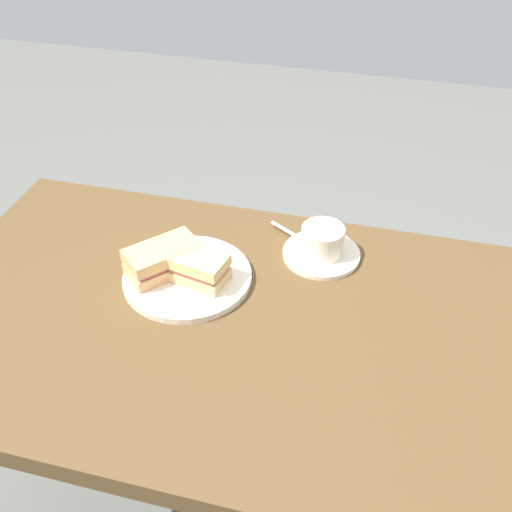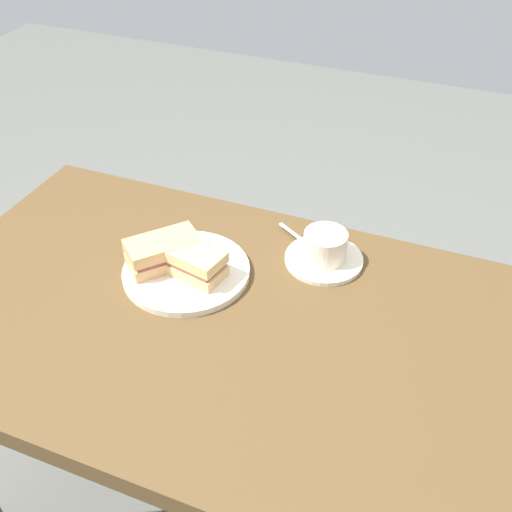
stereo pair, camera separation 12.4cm
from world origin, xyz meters
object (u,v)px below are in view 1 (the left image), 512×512
dining_table (245,368)px  sandwich_front (192,266)px  sandwich_plate (187,277)px  spoon (294,235)px  sandwich_back (163,259)px  coffee_cup (323,239)px  coffee_saucer (321,254)px

dining_table → sandwich_front: (-0.13, 0.08, 0.17)m
sandwich_plate → spoon: 0.26m
sandwich_front → sandwich_back: size_ratio=0.95×
dining_table → coffee_cup: (0.10, 0.23, 0.17)m
sandwich_back → coffee_saucer: bearing=25.8°
sandwich_front → sandwich_plate: bearing=162.5°
sandwich_back → coffee_cup: size_ratio=1.36×
coffee_cup → spoon: (-0.07, 0.04, -0.03)m
coffee_saucer → sandwich_front: bearing=-147.7°
sandwich_plate → coffee_saucer: bearing=30.1°
sandwich_back → sandwich_plate: bearing=-0.4°
dining_table → sandwich_back: (-0.19, 0.09, 0.17)m
sandwich_plate → coffee_cup: (0.25, 0.14, 0.04)m
sandwich_back → sandwich_front: bearing=-4.3°
sandwich_plate → coffee_saucer: sandwich_plate is taller
sandwich_plate → spoon: bearing=46.0°
dining_table → sandwich_plate: 0.21m
coffee_saucer → coffee_cup: 0.04m
coffee_saucer → spoon: 0.08m
dining_table → spoon: 0.31m
sandwich_plate → coffee_saucer: 0.28m
dining_table → spoon: bearing=82.1°
sandwich_back → coffee_cup: bearing=26.0°
dining_table → coffee_saucer: size_ratio=7.73×
sandwich_front → coffee_saucer: size_ratio=0.93×
sandwich_plate → sandwich_back: (-0.05, 0.00, 0.04)m
dining_table → sandwich_plate: (-0.14, 0.09, 0.14)m
coffee_cup → spoon: coffee_cup is taller
sandwich_front → coffee_saucer: sandwich_front is taller
dining_table → coffee_saucer: (0.10, 0.23, 0.13)m
dining_table → sandwich_back: 0.27m
coffee_saucer → coffee_cup: (0.00, 0.00, 0.04)m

